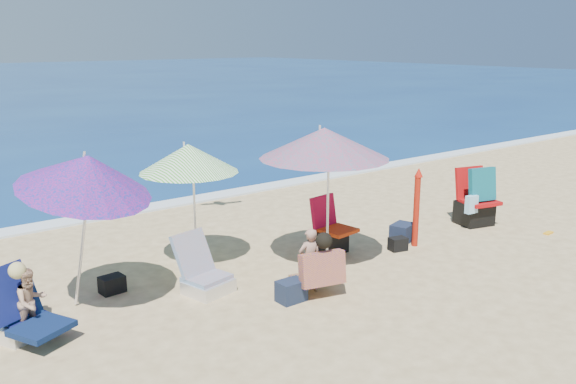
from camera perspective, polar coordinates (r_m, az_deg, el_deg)
ground at (r=8.45m, az=5.84°, el=-8.25°), size 120.00×120.00×0.00m
foam at (r=12.44m, az=-10.57°, el=-1.03°), size 120.00×0.50×0.04m
umbrella_turquoise at (r=8.43m, az=3.36°, el=4.51°), size 2.03×2.03×2.05m
umbrella_striped at (r=8.58m, az=-9.14°, el=3.08°), size 1.49×1.49×1.82m
umbrella_blue at (r=7.35m, az=-18.07°, el=1.63°), size 2.02×2.05×2.08m
furled_umbrella at (r=9.83m, az=11.78°, el=-1.05°), size 0.13×0.13×1.26m
chair_navy at (r=7.48m, az=-23.33°, el=-10.69°), size 0.86×1.09×0.79m
chair_rainbow at (r=8.13m, az=-7.72°, el=-7.73°), size 0.67×0.79×0.75m
camp_chair_left at (r=9.47m, az=3.79°, el=-4.07°), size 0.60×0.64×0.87m
camp_chair_right at (r=11.30m, az=16.87°, el=-1.05°), size 0.82×0.75×1.05m
person_center at (r=7.89m, az=2.52°, el=-6.60°), size 0.62×0.67×0.86m
person_left at (r=7.41m, az=-22.77°, el=-9.32°), size 0.66×0.71×0.87m
bag_navy_a at (r=7.79m, az=0.30°, el=-9.10°), size 0.35×0.25×0.27m
bag_black_a at (r=8.36m, az=-15.90°, el=-8.19°), size 0.32×0.24×0.22m
bag_tan at (r=8.49m, az=2.89°, el=-7.23°), size 0.32×0.26×0.24m
bag_navy_b at (r=10.15m, az=10.49°, el=-3.71°), size 0.46×0.40×0.29m
bag_black_b at (r=9.73m, az=10.09°, el=-4.74°), size 0.30×0.24×0.20m
orange_item at (r=11.29m, az=22.86°, el=-3.49°), size 0.21×0.11×0.03m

